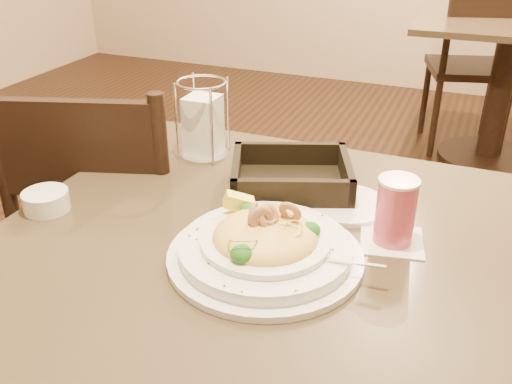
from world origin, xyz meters
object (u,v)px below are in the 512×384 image
at_px(dining_chair_near, 112,236).
at_px(side_plate, 346,204).
at_px(drink_glass, 395,211).
at_px(dining_chair_far, 473,62).
at_px(butter_ramekin, 46,201).
at_px(background_table, 505,66).
at_px(bread_basket, 291,180).
at_px(napkin_caddy, 203,124).
at_px(main_table, 252,340).
at_px(pasta_bowl, 265,244).

height_order(dining_chair_near, side_plate, dining_chair_near).
relative_size(dining_chair_near, drink_glass, 7.41).
distance_m(dining_chair_far, butter_ramekin, 2.59).
xyz_separation_m(background_table, butter_ramekin, (-0.82, -2.39, 0.26)).
relative_size(drink_glass, butter_ramekin, 1.45).
height_order(dining_chair_near, drink_glass, dining_chair_near).
xyz_separation_m(bread_basket, side_plate, (0.12, -0.03, -0.02)).
bearing_deg(dining_chair_near, side_plate, 155.75).
distance_m(dining_chair_far, bread_basket, 2.27).
height_order(background_table, bread_basket, bread_basket).
bearing_deg(napkin_caddy, side_plate, -17.88).
relative_size(background_table, drink_glass, 7.32).
xyz_separation_m(napkin_caddy, side_plate, (0.36, -0.12, -0.07)).
height_order(main_table, dining_chair_far, dining_chair_far).
distance_m(pasta_bowl, napkin_caddy, 0.45).
relative_size(bread_basket, butter_ramekin, 3.35).
xyz_separation_m(main_table, pasta_bowl, (0.05, -0.05, 0.27)).
distance_m(drink_glass, side_plate, 0.15).
bearing_deg(dining_chair_near, napkin_caddy, 172.79).
height_order(main_table, background_table, same).
bearing_deg(drink_glass, dining_chair_far, 89.27).
bearing_deg(pasta_bowl, napkin_caddy, 129.80).
bearing_deg(dining_chair_far, main_table, 68.18).
bearing_deg(butter_ramekin, main_table, 8.08).
distance_m(dining_chair_far, pasta_bowl, 2.51).
xyz_separation_m(dining_chair_far, bread_basket, (-0.26, -2.24, 0.28)).
height_order(dining_chair_far, drink_glass, dining_chair_far).
bearing_deg(dining_chair_far, butter_ramekin, 59.44).
xyz_separation_m(side_plate, butter_ramekin, (-0.53, -0.23, 0.01)).
height_order(main_table, bread_basket, bread_basket).
xyz_separation_m(dining_chair_far, pasta_bowl, (-0.21, -2.49, 0.28)).
distance_m(main_table, pasta_bowl, 0.28).
bearing_deg(background_table, butter_ramekin, -108.83).
distance_m(main_table, drink_glass, 0.39).
height_order(dining_chair_near, bread_basket, dining_chair_near).
relative_size(main_table, bread_basket, 3.11).
xyz_separation_m(main_table, butter_ramekin, (-0.40, -0.06, 0.26)).
bearing_deg(main_table, bread_basket, 88.99).
bearing_deg(background_table, drink_glass, -94.70).
height_order(background_table, drink_glass, drink_glass).
height_order(drink_glass, side_plate, drink_glass).
distance_m(main_table, butter_ramekin, 0.48).
bearing_deg(dining_chair_far, bread_basket, 67.73).
bearing_deg(butter_ramekin, pasta_bowl, 0.32).
distance_m(main_table, dining_chair_near, 0.55).
xyz_separation_m(background_table, dining_chair_far, (-0.16, 0.10, -0.02)).
relative_size(pasta_bowl, butter_ramekin, 4.17).
distance_m(pasta_bowl, side_plate, 0.24).
bearing_deg(pasta_bowl, dining_chair_near, 151.50).
relative_size(dining_chair_far, drink_glass, 7.41).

